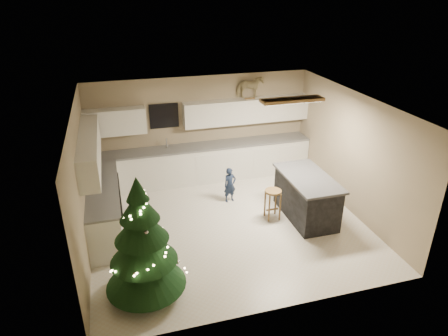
# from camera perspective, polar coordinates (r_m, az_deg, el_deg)

# --- Properties ---
(ground_plane) EXTENTS (5.50, 5.50, 0.00)m
(ground_plane) POSITION_cam_1_polar(r_m,az_deg,el_deg) (8.45, 0.65, -8.06)
(ground_plane) COLOR silver
(room_shell) EXTENTS (5.52, 5.02, 2.61)m
(room_shell) POSITION_cam_1_polar(r_m,az_deg,el_deg) (7.65, 0.88, 3.04)
(room_shell) COLOR tan
(room_shell) RESTS_ON ground_plane
(cabinetry) EXTENTS (5.50, 3.20, 2.00)m
(cabinetry) POSITION_cam_1_polar(r_m,az_deg,el_deg) (9.34, -7.57, 0.41)
(cabinetry) COLOR silver
(cabinetry) RESTS_ON ground_plane
(island) EXTENTS (0.90, 1.70, 0.95)m
(island) POSITION_cam_1_polar(r_m,az_deg,el_deg) (8.67, 11.67, -4.01)
(island) COLOR black
(island) RESTS_ON ground_plane
(bar_stool) EXTENTS (0.35, 0.35, 0.67)m
(bar_stool) POSITION_cam_1_polar(r_m,az_deg,el_deg) (8.48, 7.00, -4.18)
(bar_stool) COLOR brown
(bar_stool) RESTS_ON ground_plane
(christmas_tree) EXTENTS (1.32, 1.28, 2.12)m
(christmas_tree) POSITION_cam_1_polar(r_m,az_deg,el_deg) (6.41, -11.48, -11.29)
(christmas_tree) COLOR #3F2816
(christmas_tree) RESTS_ON ground_plane
(toddler) EXTENTS (0.33, 0.25, 0.82)m
(toddler) POSITION_cam_1_polar(r_m,az_deg,el_deg) (9.11, 0.85, -2.44)
(toddler) COLOR #161D39
(toddler) RESTS_ON ground_plane
(rocking_horse) EXTENTS (0.66, 0.34, 0.56)m
(rocking_horse) POSITION_cam_1_polar(r_m,az_deg,el_deg) (9.95, 3.72, 11.46)
(rocking_horse) COLOR brown
(rocking_horse) RESTS_ON cabinetry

